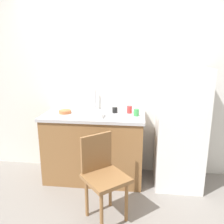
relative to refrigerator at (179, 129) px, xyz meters
name	(u,v)px	position (x,y,z in m)	size (l,w,h in m)	color
ground_plane	(103,208)	(-0.89, -0.65, -0.77)	(8.00, 8.00, 0.00)	gray
back_wall	(113,82)	(-0.89, 0.35, 0.54)	(4.80, 0.10, 2.61)	silver
cabinet_base	(94,148)	(-1.12, 0.00, -0.33)	(1.30, 0.60, 0.88)	olive
countertop	(94,116)	(-1.12, 0.00, 0.14)	(1.34, 0.64, 0.04)	#B7B7BC
faucet	(95,100)	(-1.14, 0.25, 0.29)	(0.02, 0.02, 0.28)	#B7B7BC
refrigerator	(179,129)	(0.00, 0.00, 0.00)	(0.58, 0.60, 1.54)	white
chair	(103,173)	(-0.88, -0.76, -0.27)	(0.56, 0.56, 0.89)	olive
dish_tray	(93,115)	(-1.10, -0.12, 0.18)	(0.28, 0.20, 0.05)	white
terracotta_bowl	(65,112)	(-1.51, 0.00, 0.18)	(0.16, 0.16, 0.04)	#C67042
cup_red	(129,110)	(-0.65, 0.11, 0.20)	(0.07, 0.07, 0.10)	red
cup_black	(115,110)	(-0.85, 0.11, 0.19)	(0.07, 0.07, 0.07)	black
cup_green	(136,112)	(-0.56, -0.02, 0.20)	(0.07, 0.07, 0.09)	green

